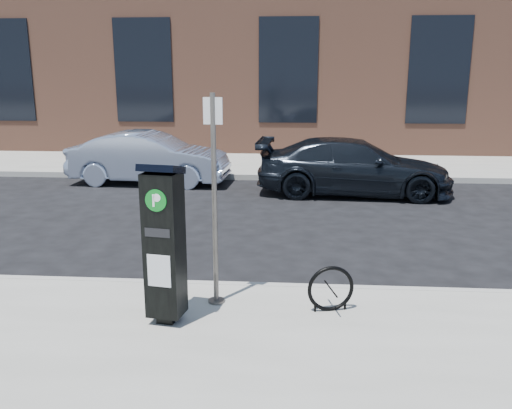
# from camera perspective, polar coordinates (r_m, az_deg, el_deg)

# --- Properties ---
(ground) EXTENTS (120.00, 120.00, 0.00)m
(ground) POSITION_cam_1_polar(r_m,az_deg,el_deg) (7.55, 1.52, -9.41)
(ground) COLOR black
(ground) RESTS_ON ground
(sidewalk_far) EXTENTS (60.00, 12.00, 0.15)m
(sidewalk_far) POSITION_cam_1_polar(r_m,az_deg,el_deg) (21.13, 3.39, 5.93)
(sidewalk_far) COLOR gray
(sidewalk_far) RESTS_ON ground
(curb_near) EXTENTS (60.00, 0.12, 0.16)m
(curb_near) POSITION_cam_1_polar(r_m,az_deg,el_deg) (7.51, 1.51, -8.94)
(curb_near) COLOR #9E9B93
(curb_near) RESTS_ON ground
(curb_far) EXTENTS (60.00, 0.12, 0.16)m
(curb_far) POSITION_cam_1_polar(r_m,az_deg,el_deg) (15.23, 3.00, 2.84)
(curb_far) COLOR #9E9B93
(curb_far) RESTS_ON ground
(building) EXTENTS (28.00, 10.05, 8.25)m
(building) POSITION_cam_1_polar(r_m,az_deg,el_deg) (23.96, 3.66, 16.62)
(building) COLOR brown
(building) RESTS_ON ground
(parking_kiosk) EXTENTS (0.49, 0.45, 1.88)m
(parking_kiosk) POSITION_cam_1_polar(r_m,az_deg,el_deg) (6.18, -9.63, -3.95)
(parking_kiosk) COLOR black
(parking_kiosk) RESTS_ON sidewalk_near
(sign_pole) EXTENTS (0.23, 0.21, 2.59)m
(sign_pole) POSITION_cam_1_polar(r_m,az_deg,el_deg) (6.54, -4.38, 0.17)
(sign_pole) COLOR #4E4945
(sign_pole) RESTS_ON sidewalk_near
(bike_rack) EXTENTS (0.57, 0.18, 0.58)m
(bike_rack) POSITION_cam_1_polar(r_m,az_deg,el_deg) (6.66, 7.87, -8.80)
(bike_rack) COLOR black
(bike_rack) RESTS_ON sidewalk_near
(car_silver) EXTENTS (4.32, 1.69, 1.40)m
(car_silver) POSITION_cam_1_polar(r_m,az_deg,el_deg) (14.99, -11.15, 4.85)
(car_silver) COLOR #A0AFCB
(car_silver) RESTS_ON ground
(car_dark) EXTENTS (4.85, 2.19, 1.38)m
(car_dark) POSITION_cam_1_polar(r_m,az_deg,el_deg) (13.60, 10.25, 3.93)
(car_dark) COLOR black
(car_dark) RESTS_ON ground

